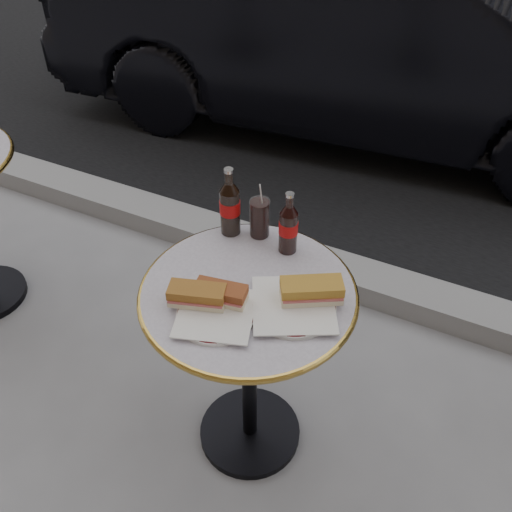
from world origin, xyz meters
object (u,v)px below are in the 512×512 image
at_px(bistro_table, 249,371).
at_px(cola_bottle_right, 289,223).
at_px(plate_left, 216,315).
at_px(cola_glass, 260,218).
at_px(cola_bottle_left, 230,201).
at_px(plate_right, 293,307).
at_px(parked_car, 373,26).

xyz_separation_m(bistro_table, cola_bottle_right, (0.03, 0.21, 0.47)).
bearing_deg(plate_left, cola_glass, 97.44).
height_order(bistro_table, cola_glass, cola_glass).
bearing_deg(bistro_table, cola_glass, 108.52).
bearing_deg(cola_bottle_right, cola_bottle_left, 179.05).
xyz_separation_m(plate_left, plate_right, (0.17, 0.12, 0.00)).
relative_size(plate_right, cola_bottle_left, 1.00).
height_order(plate_right, cola_bottle_right, cola_bottle_right).
height_order(plate_left, cola_glass, cola_glass).
xyz_separation_m(cola_bottle_right, cola_glass, (-0.11, 0.03, -0.04)).
bearing_deg(cola_bottle_left, plate_left, -68.26).
bearing_deg(bistro_table, cola_bottle_left, 128.37).
relative_size(bistro_table, cola_bottle_right, 3.53).
height_order(plate_left, plate_right, plate_right).
xyz_separation_m(bistro_table, parked_car, (-0.39, 2.45, 0.28)).
xyz_separation_m(cola_bottle_right, parked_car, (-0.42, 2.24, -0.19)).
relative_size(plate_right, cola_bottle_right, 1.12).
bearing_deg(cola_glass, plate_right, -48.20).
relative_size(plate_left, cola_bottle_right, 1.02).
relative_size(plate_right, parked_car, 0.06).
relative_size(cola_glass, parked_car, 0.03).
bearing_deg(parked_car, cola_bottle_right, -174.62).
height_order(cola_glass, parked_car, parked_car).
bearing_deg(bistro_table, plate_left, -104.03).
bearing_deg(bistro_table, parked_car, 99.00).
bearing_deg(parked_car, cola_bottle_left, -179.52).
distance_m(plate_right, cola_glass, 0.34).
distance_m(plate_right, cola_bottle_left, 0.40).
bearing_deg(plate_right, cola_glass, 131.80).
height_order(cola_bottle_left, parked_car, parked_car).
distance_m(bistro_table, cola_glass, 0.50).
relative_size(cola_bottle_right, parked_car, 0.05).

